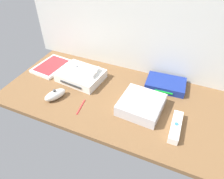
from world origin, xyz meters
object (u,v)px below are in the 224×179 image
Objects in this scene: remote_wand at (176,127)px; remote_nunchuk at (55,95)px; mini_computer at (141,105)px; game_case at (51,66)px; network_router at (166,84)px; game_console at (81,76)px; stylus_pen at (81,106)px; remote_classic_pad at (83,70)px.

remote_wand is 52.49cm from remote_nunchuk.
mini_computer is 37.99cm from remote_nunchuk.
remote_wand is 1.36× the size of remote_nunchuk.
network_router is at bearing 13.07° from game_case.
stylus_pen is (9.79, -17.38, -1.85)cm from game_console.
remote_classic_pad is (1.15, 0.86, 3.21)cm from game_console.
network_router is (39.95, 10.57, -0.50)cm from game_console.
game_case is at bearing 155.37° from remote_nunchuk.
remote_wand is at bearing 28.84° from remote_nunchuk.
game_case is at bearing 145.80° from stylus_pen.
remote_wand is 50.16cm from remote_classic_pad.
mini_computer is 25.61cm from stylus_pen.
remote_nunchuk is (-3.36, -16.87, -0.16)cm from game_console.
game_case is 1.08× the size of network_router.
remote_wand is (15.37, -5.25, -1.13)cm from mini_computer.
remote_classic_pad is at bearing -169.68° from network_router.
game_case is (-53.61, 11.20, -1.88)cm from mini_computer.
mini_computer is at bearing -17.97° from remote_classic_pad.
network_router is 1.26× the size of remote_wand.
network_router is 2.08× the size of stylus_pen.
network_router is at bearing 71.59° from mini_computer.
remote_classic_pad reaches higher than stylus_pen.
remote_classic_pad is (-32.50, 9.21, 2.77)cm from mini_computer.
remote_wand is 1.66× the size of stylus_pen.
stylus_pen is at bearing -159.28° from mini_computer.
stylus_pen is at bearing -66.79° from remote_classic_pad.
mini_computer is 16.28cm from remote_wand.
mini_computer reaches higher than game_case.
game_case is 21.71cm from remote_classic_pad.
network_router is 1.72× the size of remote_nunchuk.
game_case is at bearing 168.20° from mini_computer.
network_router is at bearing 20.46° from game_console.
remote_classic_pad is at bearing 42.36° from game_console.
remote_classic_pad is at bearing 164.17° from mini_computer.
remote_classic_pad is (-47.87, 14.47, 3.90)cm from remote_wand.
remote_classic_pad reaches higher than game_case.
network_router is at bearing 42.82° from stylus_pen.
remote_wand is (49.02, -13.61, -0.69)cm from game_console.
remote_classic_pad reaches higher than mini_computer.
remote_nunchuk is (-52.38, -3.26, 0.53)cm from remote_wand.
game_case is 1.36× the size of remote_wand.
network_router is 25.82cm from remote_wand.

